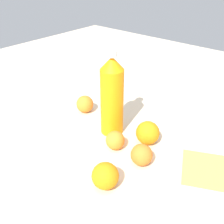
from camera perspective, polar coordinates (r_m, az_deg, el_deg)
ground_plane at (r=1.01m, az=-1.37°, el=-4.01°), size 2.40×2.40×0.00m
water_bottle at (r=0.94m, az=-0.00°, el=3.33°), size 0.08×0.08×0.30m
orange_0 at (r=1.12m, az=-5.62°, el=1.64°), size 0.07×0.07×0.07m
orange_1 at (r=0.85m, az=6.13°, el=-8.78°), size 0.07×0.07×0.07m
orange_2 at (r=0.94m, az=7.37°, el=-4.29°), size 0.08×0.08×0.08m
orange_3 at (r=0.91m, az=0.66°, el=-5.86°), size 0.06×0.06×0.06m
orange_4 at (r=0.77m, az=-1.40°, el=-13.04°), size 0.08×0.08×0.08m
folded_napkin at (r=0.89m, az=19.90°, el=-11.22°), size 0.22×0.23×0.01m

